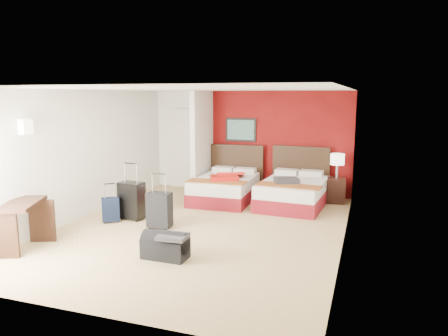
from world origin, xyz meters
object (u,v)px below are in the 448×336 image
at_px(bed_right, 293,194).
at_px(desk, 24,226).
at_px(suitcase_black, 132,202).
at_px(table_lamp, 337,166).
at_px(nightstand, 336,190).
at_px(suitcase_navy, 111,211).
at_px(duffel_bag, 165,247).
at_px(bed_left, 225,189).
at_px(suitcase_charcoal, 160,211).
at_px(red_suitcase_open, 227,176).

xyz_separation_m(bed_right, desk, (-3.52, -4.02, 0.11)).
xyz_separation_m(bed_right, suitcase_black, (-2.80, -2.02, 0.07)).
bearing_deg(desk, table_lamp, 23.80).
bearing_deg(desk, bed_right, 25.97).
bearing_deg(nightstand, table_lamp, 0.00).
distance_m(suitcase_navy, duffel_bag, 2.23).
xyz_separation_m(bed_left, bed_right, (1.56, 0.04, 0.01)).
xyz_separation_m(bed_right, duffel_bag, (-1.27, -3.63, -0.11)).
bearing_deg(suitcase_charcoal, bed_right, 46.92).
height_order(bed_left, bed_right, bed_right).
height_order(bed_right, duffel_bag, bed_right).
bearing_deg(table_lamp, desk, -133.33).
xyz_separation_m(bed_left, suitcase_black, (-1.23, -1.98, 0.08)).
bearing_deg(suitcase_charcoal, suitcase_navy, 176.54).
xyz_separation_m(bed_left, red_suitcase_open, (0.10, -0.10, 0.32)).
bearing_deg(suitcase_black, suitcase_charcoal, -16.93).
height_order(nightstand, desk, desk).
bearing_deg(bed_left, bed_right, -0.10).
height_order(bed_left, suitcase_black, suitcase_black).
xyz_separation_m(nightstand, desk, (-4.38, -4.64, 0.10)).
relative_size(bed_left, table_lamp, 3.27).
height_order(table_lamp, suitcase_navy, table_lamp).
height_order(red_suitcase_open, suitcase_black, suitcase_black).
relative_size(nightstand, table_lamp, 1.01).
bearing_deg(bed_left, duffel_bag, -86.91).
distance_m(bed_left, table_lamp, 2.58).
bearing_deg(table_lamp, bed_left, -164.80).
bearing_deg(suitcase_navy, desk, -140.54).
bearing_deg(table_lamp, duffel_bag, -116.67).
bearing_deg(red_suitcase_open, bed_left, 111.31).
bearing_deg(duffel_bag, bed_left, 95.49).
relative_size(red_suitcase_open, suitcase_black, 1.19).
relative_size(red_suitcase_open, table_lamp, 1.52).
bearing_deg(nightstand, duffel_bag, -122.01).
bearing_deg(nightstand, bed_right, -149.66).
xyz_separation_m(bed_right, red_suitcase_open, (-1.46, -0.14, 0.32)).
height_order(suitcase_navy, duffel_bag, suitcase_navy).
relative_size(red_suitcase_open, duffel_bag, 1.26).
bearing_deg(duffel_bag, nightstand, 64.17).
xyz_separation_m(red_suitcase_open, suitcase_charcoal, (-0.56, -2.21, -0.28)).
xyz_separation_m(bed_left, duffel_bag, (0.29, -3.59, -0.10)).
relative_size(bed_left, suitcase_black, 2.56).
relative_size(bed_right, red_suitcase_open, 2.20).
bearing_deg(red_suitcase_open, suitcase_black, -149.06).
height_order(bed_right, suitcase_charcoal, suitcase_charcoal).
bearing_deg(red_suitcase_open, desk, -141.56).
xyz_separation_m(duffel_bag, desk, (-2.24, -0.39, 0.21)).
xyz_separation_m(suitcase_navy, duffel_bag, (1.81, -1.30, -0.05)).
height_order(bed_left, table_lamp, table_lamp).
xyz_separation_m(nightstand, suitcase_black, (-3.66, -2.64, 0.07)).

